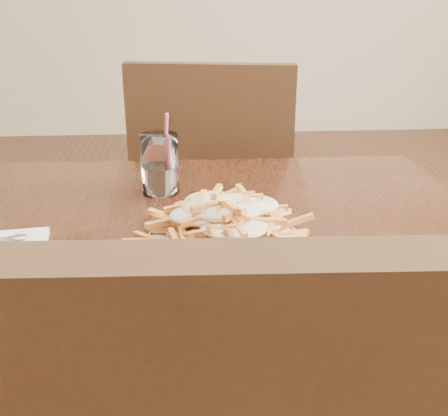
{
  "coord_description": "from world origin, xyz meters",
  "views": [
    {
      "loc": [
        0.05,
        -0.93,
        1.17
      ],
      "look_at": [
        0.11,
        -0.09,
        0.82
      ],
      "focal_mm": 45.0,
      "sensor_mm": 36.0,
      "label": 1
    }
  ],
  "objects": [
    {
      "name": "table",
      "position": [
        0.0,
        0.0,
        0.67
      ],
      "size": [
        1.2,
        0.8,
        0.75
      ],
      "color": "black",
      "rests_on": "ground"
    },
    {
      "name": "chair_far",
      "position": [
        0.13,
        0.64,
        0.55
      ],
      "size": [
        0.5,
        0.5,
        0.97
      ],
      "color": "black",
      "rests_on": "ground"
    },
    {
      "name": "fries_plate",
      "position": [
        0.11,
        -0.09,
        0.76
      ],
      "size": [
        0.27,
        0.24,
        0.02
      ],
      "color": "white",
      "rests_on": "table"
    },
    {
      "name": "loaded_fries",
      "position": [
        0.11,
        -0.09,
        0.81
      ],
      "size": [
        0.29,
        0.24,
        0.08
      ],
      "color": "#C0813A",
      "rests_on": "fries_plate"
    },
    {
      "name": "water_glass",
      "position": [
        -0.01,
        0.18,
        0.8
      ],
      "size": [
        0.08,
        0.08,
        0.17
      ],
      "color": "white",
      "rests_on": "table"
    }
  ]
}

